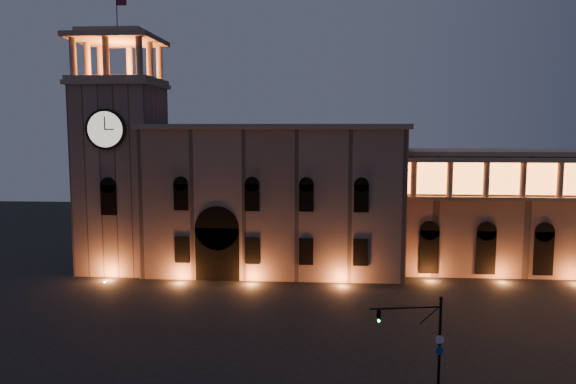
% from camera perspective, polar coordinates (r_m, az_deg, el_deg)
% --- Properties ---
extents(ground, '(160.00, 160.00, 0.00)m').
position_cam_1_polar(ground, '(48.51, -1.33, -14.22)').
color(ground, black).
rests_on(ground, ground).
extents(government_building, '(30.80, 12.80, 17.60)m').
position_cam_1_polar(government_building, '(67.90, -1.38, -0.56)').
color(government_building, '#856557').
rests_on(government_building, ground).
extents(clock_tower, '(9.80, 9.80, 32.40)m').
position_cam_1_polar(clock_tower, '(70.75, -16.51, 2.49)').
color(clock_tower, '#856557').
rests_on(clock_tower, ground).
extents(colonnade_wing, '(40.60, 11.50, 14.50)m').
position_cam_1_polar(colonnade_wing, '(75.09, 25.65, -1.63)').
color(colonnade_wing, '#7F6051').
rests_on(colonnade_wing, ground).
extents(traffic_light, '(4.79, 1.14, 6.64)m').
position_cam_1_polar(traffic_light, '(37.96, 13.95, -14.84)').
color(traffic_light, black).
rests_on(traffic_light, ground).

